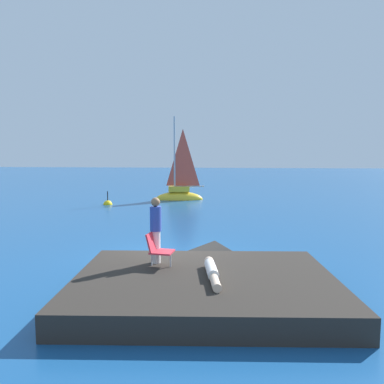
# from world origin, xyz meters

# --- Properties ---
(ground_plane) EXTENTS (160.00, 160.00, 0.00)m
(ground_plane) POSITION_xyz_m (0.00, 0.00, 0.00)
(ground_plane) COLOR navy
(shore_ledge) EXTENTS (6.04, 4.63, 0.51)m
(shore_ledge) POSITION_xyz_m (1.23, -2.91, 0.26)
(shore_ledge) COLOR #2D2823
(shore_ledge) RESTS_ON ground
(boulder_seaward) EXTENTS (1.11, 1.28, 0.72)m
(boulder_seaward) POSITION_xyz_m (1.76, -0.37, 0.00)
(boulder_seaward) COLOR #2E2826
(boulder_seaward) RESTS_ON ground
(boulder_inland) EXTENTS (1.71, 1.84, 1.11)m
(boulder_inland) POSITION_xyz_m (1.32, -0.52, 0.00)
(boulder_inland) COLOR #2B2A27
(boulder_inland) RESTS_ON ground
(sailboat_near) EXTENTS (3.51, 1.55, 6.40)m
(sailboat_near) POSITION_xyz_m (-1.91, 14.77, 0.35)
(sailboat_near) COLOR yellow
(sailboat_near) RESTS_ON ground
(person_sunbather) EXTENTS (0.46, 1.75, 0.25)m
(person_sunbather) POSITION_xyz_m (1.39, -2.96, 0.63)
(person_sunbather) COLOR white
(person_sunbather) RESTS_ON shore_ledge
(person_standing) EXTENTS (0.28, 0.28, 1.62)m
(person_standing) POSITION_xyz_m (-0.04, -2.08, 1.37)
(person_standing) COLOR white
(person_standing) RESTS_ON shore_ledge
(beach_chair) EXTENTS (0.64, 0.54, 0.80)m
(beach_chair) POSITION_xyz_m (0.05, -2.33, 0.95)
(beach_chair) COLOR #E03342
(beach_chair) RESTS_ON shore_ledge
(marker_buoy) EXTENTS (0.56, 0.56, 1.13)m
(marker_buoy) POSITION_xyz_m (-6.07, 11.64, 0.01)
(marker_buoy) COLOR yellow
(marker_buoy) RESTS_ON ground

